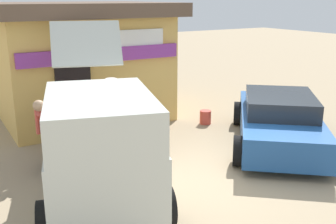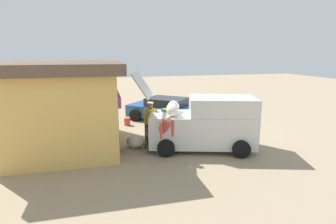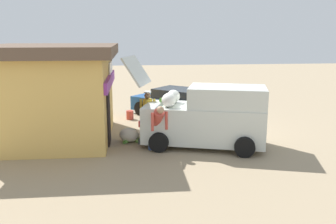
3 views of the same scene
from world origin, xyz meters
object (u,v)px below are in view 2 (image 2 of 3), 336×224
Objects in this scene: unloaded_banana_pile at (136,142)px; customer_bending at (164,131)px; paint_bucket at (127,122)px; storefront_bar at (64,105)px; delivery_van at (205,123)px; parked_sedan at (167,109)px; vendor_standing at (150,120)px.

customer_bending is at bearing -142.17° from unloaded_banana_pile.
customer_bending is 3.96× the size of paint_bucket.
storefront_bar is at bearing 135.25° from paint_bucket.
delivery_van reaches higher than parked_sedan.
customer_bending is at bearing -169.76° from paint_bucket.
delivery_van is 2.24m from vendor_standing.
parked_sedan is at bearing -24.55° from vendor_standing.
customer_bending is 4.70m from paint_bucket.
paint_bucket is (-0.52, 2.29, -0.41)m from parked_sedan.
vendor_standing is 1.45m from customer_bending.
storefront_bar is 4.13m from paint_bucket.
delivery_van reaches higher than vendor_standing.
customer_bending reaches higher than unloaded_banana_pile.
storefront_bar is at bearing 73.66° from delivery_van.
vendor_standing is (-3.66, 1.67, 0.40)m from parked_sedan.
parked_sedan is 11.48× the size of paint_bucket.
storefront_bar is 3.13m from unloaded_banana_pile.
delivery_van is at bearing -176.72° from parked_sedan.
vendor_standing is 4.50× the size of paint_bucket.
vendor_standing is at bearing -97.25° from storefront_bar.
paint_bucket is at bearing -44.75° from storefront_bar.
parked_sedan is at bearing -56.98° from storefront_bar.
unloaded_banana_pile is (-0.30, 0.67, -0.78)m from vendor_standing.
delivery_van is 1.10× the size of parked_sedan.
unloaded_banana_pile is 2.47× the size of paint_bucket.
customer_bending is (-1.43, -0.21, -0.08)m from vendor_standing.
storefront_bar reaches higher than paint_bucket.
delivery_van reaches higher than unloaded_banana_pile.
parked_sedan is 2.38m from paint_bucket.
parked_sedan is (3.24, -4.98, -1.12)m from storefront_bar.
vendor_standing is at bearing 60.08° from delivery_van.
parked_sedan is at bearing 3.28° from delivery_van.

